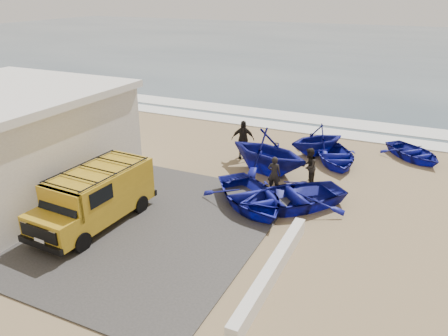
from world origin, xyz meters
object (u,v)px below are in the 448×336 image
(boat_mid_left, at_px, (268,151))
(fisherman_front, at_px, (274,174))
(fisherman_back, at_px, (243,139))
(parapet, at_px, (272,271))
(fisherman_middle, at_px, (309,166))
(van, at_px, (96,195))
(boat_near_right, at_px, (291,197))
(boat_far_right, at_px, (414,153))
(boat_mid_right, at_px, (336,156))
(boat_far_left, at_px, (317,139))
(boat_near_left, at_px, (250,196))

(boat_mid_left, distance_m, fisherman_front, 2.04)
(boat_mid_left, height_order, fisherman_back, boat_mid_left)
(parapet, distance_m, fisherman_middle, 7.27)
(van, bearing_deg, boat_near_right, 37.95)
(parapet, bearing_deg, van, 176.13)
(parapet, distance_m, boat_far_right, 12.90)
(boat_mid_right, relative_size, boat_far_left, 1.17)
(boat_far_right, distance_m, fisherman_middle, 6.69)
(boat_far_left, bearing_deg, van, -77.66)
(boat_mid_left, distance_m, fisherman_back, 2.28)
(boat_near_right, height_order, fisherman_middle, fisherman_middle)
(boat_near_right, height_order, fisherman_back, fisherman_back)
(boat_mid_right, bearing_deg, van, -148.11)
(boat_near_right, relative_size, boat_far_left, 1.41)
(boat_mid_right, bearing_deg, boat_near_left, -132.53)
(boat_near_left, height_order, boat_far_left, boat_far_left)
(fisherman_front, bearing_deg, fisherman_back, -51.20)
(boat_mid_right, xyz_separation_m, fisherman_back, (-4.50, -1.19, 0.61))
(boat_near_right, xyz_separation_m, fisherman_front, (-1.11, 1.10, 0.33))
(fisherman_back, bearing_deg, boat_far_right, 2.24)
(boat_far_left, bearing_deg, boat_far_right, 57.17)
(boat_near_left, bearing_deg, boat_mid_left, 52.45)
(boat_far_right, bearing_deg, parapet, -149.12)
(fisherman_front, bearing_deg, boat_mid_right, -114.34)
(fisherman_middle, bearing_deg, boat_far_left, -170.69)
(boat_mid_left, height_order, boat_far_left, boat_mid_left)
(boat_mid_right, distance_m, boat_far_right, 4.17)
(boat_near_left, distance_m, boat_near_right, 1.63)
(boat_mid_right, bearing_deg, parapet, -111.99)
(parapet, relative_size, boat_mid_left, 1.47)
(boat_near_right, height_order, fisherman_front, fisherman_front)
(boat_near_right, distance_m, boat_far_right, 8.77)
(boat_near_right, height_order, boat_mid_left, boat_mid_left)
(parapet, relative_size, boat_mid_right, 1.64)
(boat_near_right, distance_m, fisherman_middle, 2.49)
(boat_far_left, distance_m, fisherman_back, 3.91)
(boat_far_left, bearing_deg, boat_near_left, -57.61)
(van, distance_m, boat_near_left, 5.91)
(parapet, relative_size, fisherman_front, 3.80)
(parapet, bearing_deg, fisherman_back, 117.86)
(boat_near_left, relative_size, boat_far_left, 1.36)
(boat_near_left, distance_m, boat_mid_left, 3.63)
(boat_far_right, relative_size, fisherman_middle, 1.98)
(boat_mid_right, relative_size, fisherman_back, 1.86)
(boat_near_left, xyz_separation_m, boat_mid_left, (-0.55, 3.54, 0.64))
(boat_near_left, distance_m, fisherman_front, 1.82)
(parapet, distance_m, fisherman_front, 6.19)
(parapet, height_order, boat_far_right, boat_far_right)
(fisherman_front, bearing_deg, fisherman_middle, -132.48)
(van, distance_m, fisherman_back, 8.80)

